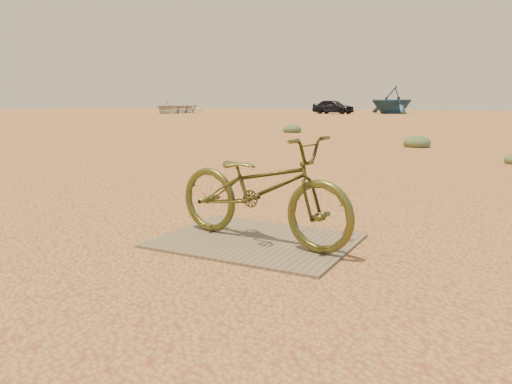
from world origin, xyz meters
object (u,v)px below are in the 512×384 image
at_px(plywood_board, 256,241).
at_px(boat_near_left, 174,107).
at_px(bicycle, 261,189).
at_px(car, 333,107).
at_px(boat_far_left, 392,100).

xyz_separation_m(plywood_board, boat_near_left, (-26.58, 34.46, 0.55)).
bearing_deg(boat_near_left, bicycle, -55.00).
bearing_deg(car, boat_far_left, -48.18).
relative_size(boat_near_left, boat_far_left, 1.17).
bearing_deg(boat_far_left, car, -114.04).
distance_m(plywood_board, bicycle, 0.46).
height_order(plywood_board, boat_near_left, boat_near_left).
distance_m(plywood_board, car, 40.87).
xyz_separation_m(bicycle, boat_far_left, (-8.26, 41.73, 0.75)).
distance_m(bicycle, car, 40.91).
distance_m(plywood_board, boat_near_left, 43.53).
relative_size(car, boat_near_left, 0.68).
bearing_deg(boat_far_left, boat_near_left, -125.05).
bearing_deg(plywood_board, boat_near_left, 127.65).
relative_size(plywood_board, boat_far_left, 0.34).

